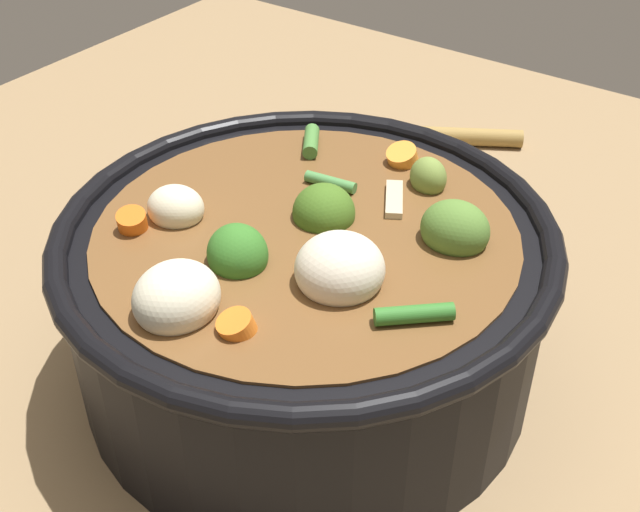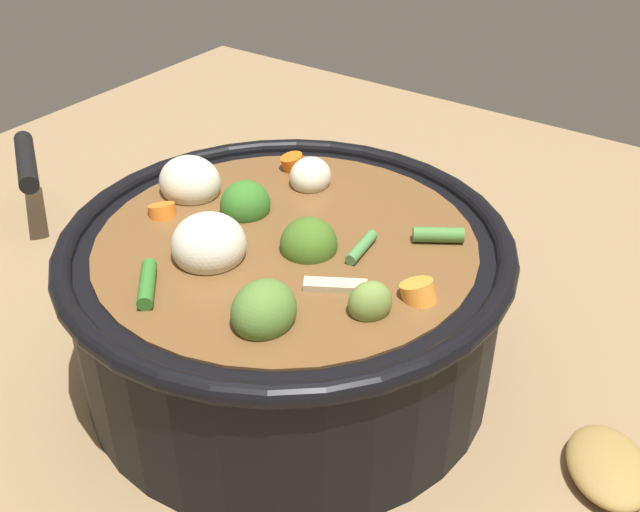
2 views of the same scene
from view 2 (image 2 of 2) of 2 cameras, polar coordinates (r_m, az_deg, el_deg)
The scene contains 2 objects.
ground_plane at distance 0.58m, azimuth -2.31°, elevation -8.32°, with size 1.10×1.10×0.00m, color #8C704C.
cooking_pot at distance 0.54m, azimuth -2.51°, elevation -3.29°, with size 0.31×0.31×0.14m.
Camera 2 is at (-0.34, -0.27, 0.39)m, focal length 42.45 mm.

